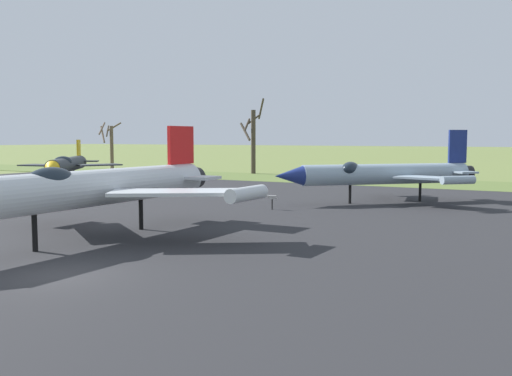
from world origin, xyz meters
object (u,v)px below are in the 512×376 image
Objects in this scene: jet_fighter_rear_center at (89,188)px; info_placard_rear_right at (38,186)px; info_placard_front_right at (272,200)px; jet_fighter_rear_right at (67,164)px; jet_fighter_front_right at (382,174)px.

info_placard_rear_right is (-20.42, 14.17, -1.83)m from jet_fighter_rear_center.
info_placard_front_right is at bearing -0.53° from info_placard_rear_right.
info_placard_rear_right is (4.11, -7.12, -1.46)m from jet_fighter_rear_right.
info_placard_front_right is at bearing -125.08° from jet_fighter_front_right.
jet_fighter_front_right is 0.74× the size of jet_fighter_rear_center.
jet_fighter_rear_right reaches higher than info_placard_rear_right.
info_placard_front_right is at bearing -15.23° from jet_fighter_rear_right.
jet_fighter_rear_right is 8.35m from info_placard_rear_right.
jet_fighter_rear_right reaches higher than info_placard_front_right.
jet_fighter_rear_center reaches higher than jet_fighter_rear_right.
jet_fighter_front_right reaches higher than jet_fighter_rear_right.
jet_fighter_rear_right is (-24.53, 21.29, -0.38)m from jet_fighter_rear_center.
info_placard_rear_right is at bearing -165.57° from jet_fighter_front_right.
jet_fighter_front_right is 12.08× the size of info_placard_rear_right.
jet_fighter_rear_right is 12.18× the size of info_placard_rear_right.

